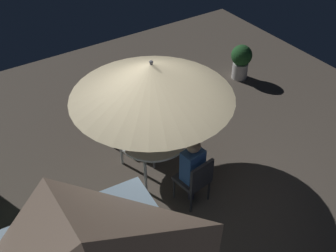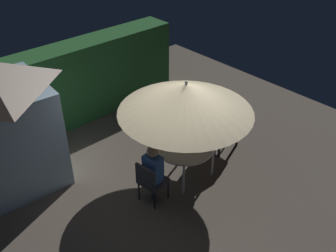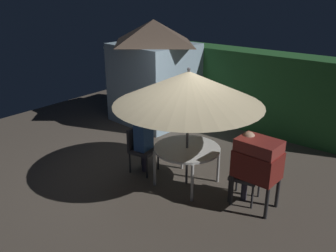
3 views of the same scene
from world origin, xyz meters
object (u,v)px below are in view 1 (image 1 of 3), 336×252
at_px(person_in_red, 114,106).
at_px(person_in_blue, 193,164).
at_px(chair_near_shed, 112,115).
at_px(patio_umbrella, 152,81).
at_px(bbq_grill, 111,96).
at_px(chair_far_side, 196,179).
at_px(potted_plant_by_shed, 241,60).
at_px(patio_table, 153,139).

height_order(person_in_red, person_in_blue, same).
bearing_deg(chair_near_shed, patio_umbrella, -170.44).
xyz_separation_m(patio_umbrella, person_in_red, (1.09, 0.18, -1.05)).
distance_m(bbq_grill, chair_near_shed, 0.36).
distance_m(chair_far_side, person_in_blue, 0.28).
bearing_deg(patio_umbrella, person_in_red, 9.56).
distance_m(bbq_grill, person_in_blue, 2.26).
bearing_deg(potted_plant_by_shed, patio_table, 114.37).
bearing_deg(chair_near_shed, potted_plant_by_shed, -84.74).
bearing_deg(potted_plant_by_shed, person_in_red, 96.66).
xyz_separation_m(patio_umbrella, person_in_blue, (-0.94, -0.13, -1.05)).
distance_m(chair_near_shed, chair_far_side, 2.22).
bearing_deg(patio_table, chair_far_side, -172.10).
bearing_deg(patio_table, potted_plant_by_shed, -65.63).
distance_m(patio_table, bbq_grill, 1.32).
xyz_separation_m(chair_near_shed, potted_plant_by_shed, (0.32, -3.49, -0.05)).
xyz_separation_m(potted_plant_by_shed, person_in_blue, (-2.43, 3.16, 0.31)).
relative_size(patio_umbrella, chair_near_shed, 2.89).
xyz_separation_m(chair_far_side, person_in_blue, (0.08, 0.01, 0.26)).
bearing_deg(patio_table, person_in_blue, -172.10).
xyz_separation_m(bbq_grill, chair_near_shed, (-0.14, 0.09, -0.33)).
relative_size(patio_umbrella, person_in_red, 2.06).
bearing_deg(potted_plant_by_shed, chair_far_side, 128.64).
distance_m(patio_table, person_in_red, 1.11).
bearing_deg(chair_near_shed, bbq_grill, -32.44).
bearing_deg(patio_umbrella, chair_near_shed, 9.56).
height_order(patio_table, chair_far_side, chair_far_side).
xyz_separation_m(patio_umbrella, chair_near_shed, (1.17, 0.20, -1.32)).
relative_size(chair_near_shed, person_in_blue, 0.71).
bearing_deg(potted_plant_by_shed, chair_near_shed, 95.26).
relative_size(bbq_grill, person_in_red, 0.95).
bearing_deg(person_in_blue, chair_far_side, -172.10).
distance_m(bbq_grill, potted_plant_by_shed, 3.43).
bearing_deg(person_in_blue, potted_plant_by_shed, -52.42).
bearing_deg(patio_umbrella, chair_far_side, -172.10).
xyz_separation_m(patio_table, patio_umbrella, (-0.00, -0.00, 1.16)).
bearing_deg(potted_plant_by_shed, patio_umbrella, 114.37).
height_order(bbq_grill, chair_far_side, bbq_grill).
xyz_separation_m(patio_umbrella, bbq_grill, (1.31, 0.11, -0.99)).
distance_m(person_in_red, person_in_blue, 2.05).
relative_size(chair_far_side, potted_plant_by_shed, 1.08).
height_order(patio_umbrella, person_in_blue, patio_umbrella).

